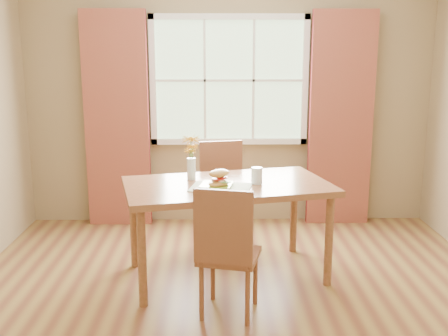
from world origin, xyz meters
TOP-DOWN VIEW (x-y plane):
  - room at (0.00, 0.00)m, footprint 4.24×3.84m
  - window at (0.00, 1.87)m, footprint 1.62×0.06m
  - curtain_left at (-1.15, 1.78)m, footprint 0.65×0.08m
  - curtain_right at (1.15, 1.78)m, footprint 0.65×0.08m
  - dining_table at (-0.05, 0.43)m, footprint 1.75×1.23m
  - chair_near at (-0.07, -0.27)m, footprint 0.47×0.47m
  - chair_far at (-0.07, 1.14)m, footprint 0.48×0.48m
  - placemat at (-0.10, 0.30)m, footprint 0.50×0.41m
  - plate at (-0.14, 0.31)m, footprint 0.27×0.27m
  - croissant_sandwich at (-0.12, 0.27)m, footprint 0.22×0.21m
  - water_glass at (0.18, 0.42)m, footprint 0.09×0.09m
  - flower_vase at (-0.34, 0.57)m, footprint 0.15×0.15m

SIDE VIEW (x-z plane):
  - chair_near at x=-0.07m, z-range 0.04..0.98m
  - chair_far at x=-0.07m, z-range 0.05..1.02m
  - dining_table at x=-0.05m, z-range 0.31..1.08m
  - placemat at x=-0.10m, z-range 0.78..0.78m
  - plate at x=-0.14m, z-range 0.78..0.79m
  - water_glass at x=0.18m, z-range 0.77..0.90m
  - croissant_sandwich at x=-0.12m, z-range 0.79..0.92m
  - flower_vase at x=-0.34m, z-range 0.81..1.17m
  - curtain_left at x=-1.15m, z-range 0.00..2.20m
  - curtain_right at x=1.15m, z-range 0.00..2.20m
  - room at x=0.00m, z-range -0.02..2.72m
  - window at x=0.00m, z-range 0.84..2.16m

